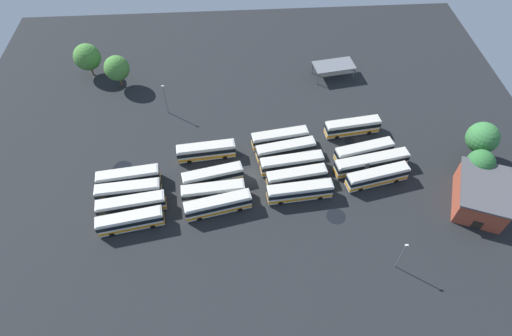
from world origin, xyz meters
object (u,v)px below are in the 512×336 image
Objects in this scene: bus_row1_slot1 at (213,192)px; tree_west_edge at (483,138)px; bus_row0_slot1 at (132,205)px; maintenance_shelter at (334,65)px; bus_row3_slot1 at (371,163)px; bus_row3_slot2 at (364,151)px; bus_row2_slot3 at (286,150)px; bus_row3_slot4 at (352,127)px; lamp_post_mid_lot at (165,98)px; bus_row2_slot0 at (300,191)px; bus_row2_slot2 at (292,163)px; tree_northeast at (481,163)px; depot_building at (481,195)px; bus_row1_slot2 at (213,176)px; lamp_post_by_building at (401,255)px; bus_row1_slot0 at (218,205)px; bus_row2_slot4 at (280,138)px; bus_row1_slot4 at (206,151)px; bus_row2_slot1 at (296,177)px; tree_south_edge at (117,68)px; bus_row0_slot3 at (129,177)px; bus_row0_slot0 at (130,221)px; bus_row3_slot0 at (377,176)px; tree_north_edge at (87,57)px; bus_row0_slot2 at (129,191)px.

tree_west_edge reaches higher than bus_row1_slot1.
bus_row0_slot1 reaches higher than maintenance_shelter.
bus_row3_slot1 is 1.24× the size of bus_row3_slot2.
bus_row1_slot1 and bus_row2_slot3 have the same top height.
lamp_post_mid_lot reaches higher than bus_row3_slot4.
bus_row2_slot2 is (-0.70, 7.26, 0.00)m from bus_row2_slot0.
tree_northeast is 0.82× the size of tree_west_edge.
maintenance_shelter is at bearing 50.23° from bus_row1_slot1.
depot_building is 1.40× the size of maintenance_shelter.
bus_row1_slot2 is 1.15× the size of maintenance_shelter.
bus_row1_slot1 is at bearing -172.59° from tree_west_edge.
lamp_post_by_building reaches higher than bus_row3_slot2.
bus_row1_slot0 and bus_row2_slot4 have the same top height.
bus_row3_slot4 is at bearing 134.21° from depot_building.
tree_northeast is at bearing -20.53° from lamp_post_mid_lot.
bus_row2_slot4 reaches higher than maintenance_shelter.
depot_building is at bearing -22.56° from bus_row2_slot3.
bus_row2_slot1 is at bearing -24.23° from bus_row1_slot4.
maintenance_shelter is at bearing 0.47° from tree_south_edge.
bus_row0_slot3 is at bearing 155.91° from lamp_post_by_building.
bus_row3_slot1 is 10.71m from bus_row3_slot4.
bus_row0_slot3 is at bearing -178.06° from tree_west_edge.
bus_row2_slot0 is 21.85m from lamp_post_by_building.
bus_row1_slot2 and bus_row2_slot1 have the same top height.
bus_row3_slot1 is at bearing 8.74° from bus_row0_slot1.
bus_row1_slot2 is 1.62× the size of lamp_post_by_building.
tree_northeast reaches higher than bus_row3_slot1.
bus_row3_slot4 is (45.94, 21.58, 0.00)m from bus_row0_slot0.
bus_row1_slot0 is 21.41m from bus_row2_slot4.
bus_row3_slot0 is 1.51× the size of tree_north_edge.
bus_row0_slot2 is 58.31m from maintenance_shelter.
bus_row0_slot3 is 0.96× the size of bus_row2_slot0.
bus_row0_slot1 is 66.37m from depot_building.
bus_row2_slot3 is at bearing 21.93° from bus_row1_slot2.
bus_row2_slot2 is at bearing -14.43° from bus_row1_slot4.
bus_row0_slot0 is 3.65m from bus_row0_slot1.
bus_row2_slot0 is 1.00× the size of bus_row3_slot0.
bus_row3_slot1 is at bearing 169.48° from tree_northeast.
lamp_post_by_building is 33.60m from tree_west_edge.
bus_row2_slot3 is at bearing 102.55° from bus_row2_slot2.
bus_row3_slot0 is 1.02× the size of bus_row3_slot2.
bus_row3_slot0 is (17.51, -8.34, 0.00)m from bus_row2_slot3.
tree_west_edge is (70.39, 9.23, 3.92)m from bus_row0_slot1.
bus_row0_slot1 is at bearing -167.29° from bus_row3_slot2.
tree_northeast is at bearing -10.52° from bus_row3_slot1.
bus_row0_slot0 is at bearing -137.23° from maintenance_shelter.
bus_row2_slot0 is 39.68m from maintenance_shelter.
lamp_post_mid_lot is (-61.53, 30.04, 1.54)m from depot_building.
bus_row2_slot0 is (31.97, 4.68, 0.00)m from bus_row0_slot0.
bus_row0_slot1 is 1.05× the size of bus_row1_slot4.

